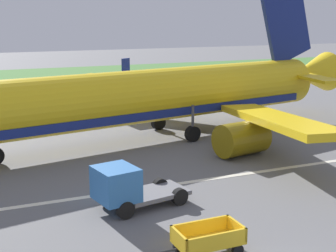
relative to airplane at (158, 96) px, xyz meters
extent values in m
cube|color=#477A38|center=(-3.66, 36.58, -3.02)|extent=(220.00, 28.00, 0.06)
cube|color=silver|center=(-3.66, -9.52, -3.05)|extent=(120.00, 0.36, 0.01)
cylinder|color=yellow|center=(-1.01, -0.20, 0.10)|extent=(30.16, 9.32, 3.70)
cube|color=navy|center=(-1.01, -0.20, -0.92)|extent=(27.18, 8.57, 0.56)
cone|color=yellow|center=(15.83, 3.06, 0.60)|extent=(5.08, 4.30, 3.52)
cube|color=yellow|center=(4.62, -7.61, -0.57)|extent=(5.05, 13.26, 1.35)
cylinder|color=#856D0E|center=(3.12, -6.31, -1.92)|extent=(3.54, 2.67, 2.10)
cube|color=yellow|center=(1.46, 8.79, -0.57)|extent=(9.25, 12.32, 1.35)
cube|color=navy|center=(2.80, 15.67, 0.38)|extent=(1.03, 0.77, 1.90)
cylinder|color=#856D0E|center=(0.54, 7.02, -1.92)|extent=(3.54, 2.67, 2.10)
cube|color=navy|center=(12.54, 2.42, 4.85)|extent=(5.94, 1.49, 6.88)
cube|color=yellow|center=(13.34, -0.68, 0.70)|extent=(2.43, 5.38, 0.24)
cube|color=yellow|center=(12.13, 5.60, 0.70)|extent=(4.09, 5.42, 0.24)
cylinder|color=#4C4C51|center=(1.86, -1.88, -1.48)|extent=(0.20, 0.20, 2.04)
cylinder|color=black|center=(1.86, -1.88, -2.50)|extent=(1.17, 0.65, 1.10)
cylinder|color=#4C4C51|center=(1.03, 2.44, -1.48)|extent=(0.20, 0.20, 2.04)
cylinder|color=black|center=(1.03, 2.44, -2.50)|extent=(1.17, 0.65, 1.10)
cube|color=gold|center=(-4.84, -16.97, -2.57)|extent=(2.52, 1.43, 0.08)
cube|color=gold|center=(-4.83, -17.62, -2.26)|extent=(2.50, 0.13, 0.55)
cube|color=gold|center=(-4.85, -16.32, -2.26)|extent=(2.50, 0.13, 0.55)
cube|color=gold|center=(-6.04, -16.99, -2.26)|extent=(0.12, 1.40, 0.55)
cube|color=gold|center=(-3.64, -16.96, -2.26)|extent=(0.12, 1.40, 0.55)
cylinder|color=#2D2D33|center=(-6.64, -17.00, -2.61)|extent=(1.00, 0.09, 0.08)
cylinder|color=black|center=(-5.78, -16.43, -2.83)|extent=(0.44, 0.17, 0.44)
cylinder|color=black|center=(-3.89, -17.52, -2.83)|extent=(0.44, 0.17, 0.44)
cylinder|color=black|center=(-3.91, -16.40, -2.83)|extent=(0.44, 0.17, 0.44)
cube|color=slate|center=(-4.86, -11.51, -2.55)|extent=(3.40, 2.44, 0.20)
cube|color=#3370B7|center=(-6.80, -11.87, -1.70)|extent=(2.02, 2.18, 1.50)
cube|color=#19232D|center=(-7.59, -12.02, -1.55)|extent=(0.38, 1.60, 0.67)
cylinder|color=black|center=(-6.65, -12.72, -2.65)|extent=(0.84, 0.44, 0.80)
cylinder|color=black|center=(-6.97, -11.04, -2.65)|extent=(0.84, 0.44, 0.80)
cylinder|color=black|center=(-3.82, -12.19, -2.65)|extent=(0.84, 0.44, 0.80)
cylinder|color=black|center=(-4.14, -10.51, -2.65)|extent=(0.84, 0.44, 0.80)
camera|label=1|loc=(-12.76, -31.73, 5.63)|focal=52.25mm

